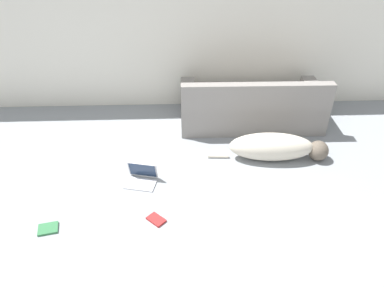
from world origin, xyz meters
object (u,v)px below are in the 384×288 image
Objects in this scene: book_red at (156,220)px; book_green at (48,229)px; laptop_open at (142,176)px; couch at (251,108)px; dog at (276,147)px.

book_red is 1.10m from book_green.
laptop_open is at bearing 39.83° from book_green.
book_red is (0.20, -0.66, -0.06)m from laptop_open.
book_green is (-1.09, -0.09, 0.00)m from book_red.
book_red is at bearing 56.94° from couch.
dog reaches higher than laptop_open.
book_red is at bearing -60.64° from laptop_open.
couch is 2.38m from book_red.
laptop_open is at bearing -163.42° from dog.
book_green is at bearing 41.12° from couch.
laptop_open reaches higher than book_green.
dog is (0.17, -0.91, -0.08)m from couch.
book_red is at bearing -141.14° from dog.
couch is at bearing 104.17° from dog.
book_green is at bearing -175.51° from book_red.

